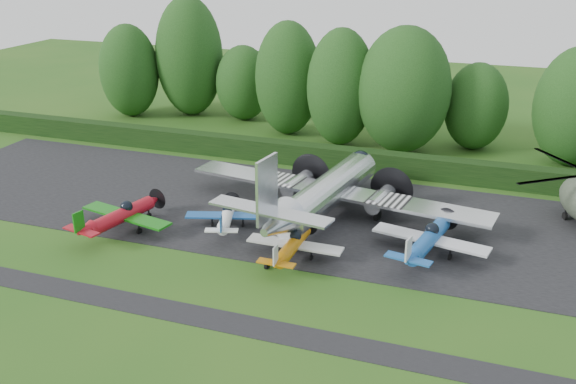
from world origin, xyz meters
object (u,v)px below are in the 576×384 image
(transport_plane, at_px, (327,192))
(light_plane_orange, at_px, (293,245))
(light_plane_white, at_px, (227,216))
(light_plane_red, at_px, (121,216))
(light_plane_blue, at_px, (428,240))

(transport_plane, relative_size, light_plane_orange, 3.55)
(transport_plane, xyz_separation_m, light_plane_white, (-6.45, -4.03, -1.20))
(light_plane_red, relative_size, light_plane_white, 1.24)
(light_plane_red, relative_size, light_plane_blue, 0.97)
(light_plane_white, xyz_separation_m, light_plane_orange, (6.18, -3.06, 0.06))
(light_plane_orange, height_order, light_plane_blue, light_plane_blue)
(transport_plane, relative_size, light_plane_blue, 2.94)
(light_plane_red, xyz_separation_m, light_plane_white, (7.09, 3.00, -0.24))
(light_plane_white, relative_size, light_plane_orange, 0.94)
(transport_plane, height_order, light_plane_red, transport_plane)
(transport_plane, height_order, light_plane_blue, transport_plane)
(light_plane_red, xyz_separation_m, light_plane_orange, (13.26, -0.05, -0.18))
(transport_plane, distance_m, light_plane_white, 7.70)
(light_plane_white, height_order, light_plane_blue, light_plane_blue)
(transport_plane, bearing_deg, light_plane_blue, -33.51)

